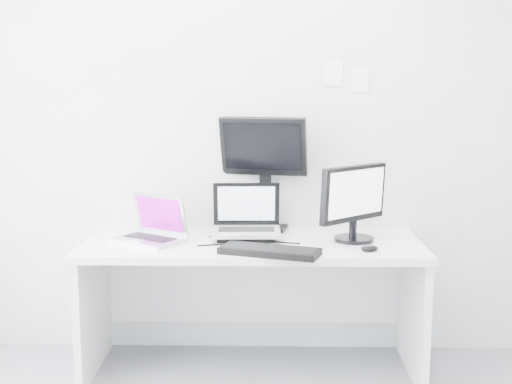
% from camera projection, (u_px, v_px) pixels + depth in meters
% --- Properties ---
extents(back_wall, '(3.60, 0.00, 3.60)m').
position_uv_depth(back_wall, '(254.00, 121.00, 3.79)').
color(back_wall, silver).
rests_on(back_wall, ground).
extents(desk, '(1.80, 0.70, 0.73)m').
position_uv_depth(desk, '(252.00, 307.00, 3.60)').
color(desk, silver).
rests_on(desk, ground).
extents(macbook, '(0.43, 0.41, 0.26)m').
position_uv_depth(macbook, '(147.00, 218.00, 3.51)').
color(macbook, silver).
rests_on(macbook, desk).
extents(speaker, '(0.09, 0.09, 0.16)m').
position_uv_depth(speaker, '(173.00, 218.00, 3.76)').
color(speaker, black).
rests_on(speaker, desk).
extents(dell_laptop, '(0.37, 0.30, 0.30)m').
position_uv_depth(dell_laptop, '(246.00, 212.00, 3.57)').
color(dell_laptop, '#9FA1A5').
rests_on(dell_laptop, desk).
extents(rear_monitor, '(0.52, 0.28, 0.67)m').
position_uv_depth(rear_monitor, '(264.00, 172.00, 3.79)').
color(rear_monitor, black).
rests_on(rear_monitor, desk).
extents(samsung_monitor, '(0.48, 0.46, 0.42)m').
position_uv_depth(samsung_monitor, '(355.00, 202.00, 3.52)').
color(samsung_monitor, black).
rests_on(samsung_monitor, desk).
extents(keyboard, '(0.52, 0.32, 0.03)m').
position_uv_depth(keyboard, '(270.00, 251.00, 3.27)').
color(keyboard, black).
rests_on(keyboard, desk).
extents(mouse, '(0.11, 0.09, 0.03)m').
position_uv_depth(mouse, '(370.00, 248.00, 3.33)').
color(mouse, black).
rests_on(mouse, desk).
extents(wall_note_0, '(0.10, 0.00, 0.14)m').
position_uv_depth(wall_note_0, '(334.00, 73.00, 3.73)').
color(wall_note_0, white).
rests_on(wall_note_0, back_wall).
extents(wall_note_1, '(0.09, 0.00, 0.13)m').
position_uv_depth(wall_note_1, '(360.00, 80.00, 3.74)').
color(wall_note_1, white).
rests_on(wall_note_1, back_wall).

